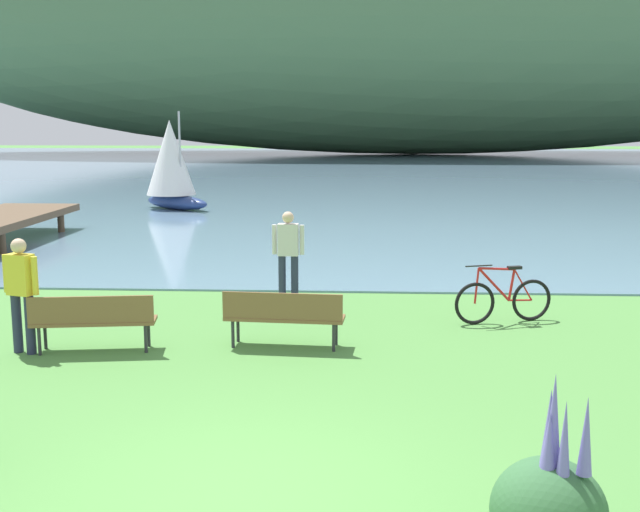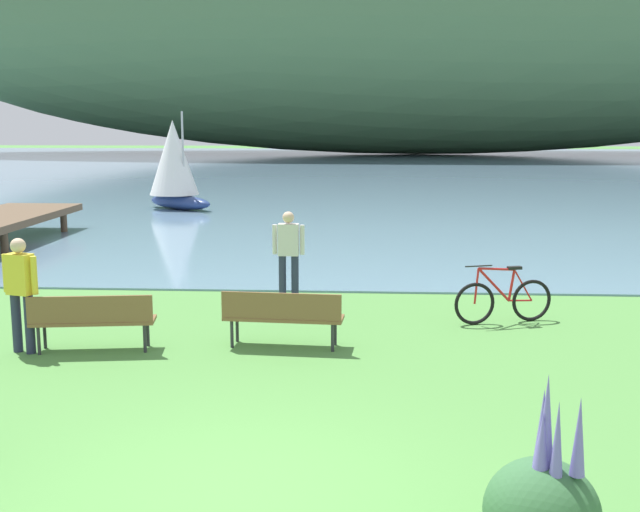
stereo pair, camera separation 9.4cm
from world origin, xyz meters
name	(u,v)px [view 2 (the right image)]	position (x,y,z in m)	size (l,w,h in m)	color
ground_plane	(237,495)	(0.00, 0.00, 0.00)	(200.00, 200.00, 0.00)	#518E42
bay_water	(350,169)	(0.00, 48.66, 0.02)	(180.00, 80.00, 0.04)	#6B8EA8
distant_hillside	(419,15)	(6.07, 73.35, 13.47)	(106.41, 28.00, 26.86)	#4C7047
park_bench_near_camera	(283,314)	(-0.08, 4.76, 0.52)	(1.83, 0.62, 0.88)	brown
park_bench_further_along	(92,318)	(-2.86, 4.39, 0.52)	(1.85, 0.72, 0.88)	brown
bicycle_leaning_near_bench	(503,300)	(3.48, 6.46, 0.40)	(1.71, 0.57, 1.01)	black
person_at_shoreline	(289,250)	(-0.30, 7.89, 0.98)	(0.61, 0.24, 1.71)	#282D47
person_on_the_grass	(21,288)	(-3.87, 4.30, 0.98)	(0.58, 0.33, 1.71)	#282D47
echium_bush_beside_closest	(542,507)	(2.53, -0.98, 0.47)	(0.89, 0.89, 1.55)	#386B3D
sailboat_nearest_to_shore	(174,163)	(-6.14, 23.07, 1.77)	(3.08, 2.71, 3.68)	navy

